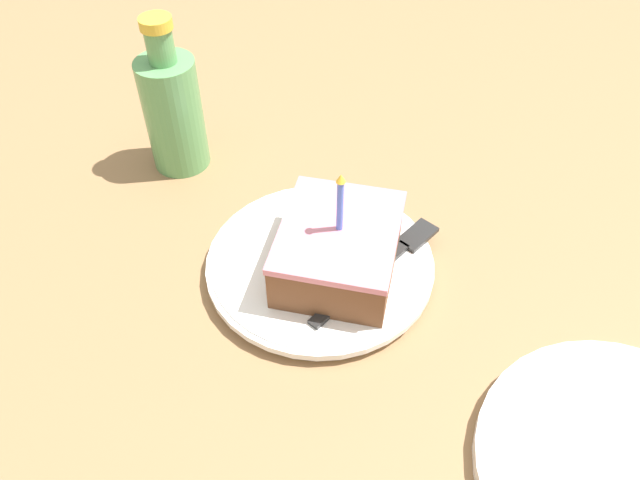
% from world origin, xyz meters
% --- Properties ---
extents(ground_plane, '(2.40, 2.40, 0.04)m').
position_xyz_m(ground_plane, '(0.00, 0.00, -0.02)').
color(ground_plane, olive).
rests_on(ground_plane, ground).
extents(plate, '(0.23, 0.23, 0.02)m').
position_xyz_m(plate, '(-0.03, -0.02, 0.01)').
color(plate, white).
rests_on(plate, ground_plane).
extents(cake_slice, '(0.11, 0.13, 0.12)m').
position_xyz_m(cake_slice, '(-0.05, -0.02, 0.05)').
color(cake_slice, brown).
rests_on(cake_slice, plate).
extents(fork, '(0.11, 0.17, 0.00)m').
position_xyz_m(fork, '(-0.09, -0.03, 0.02)').
color(fork, '#262626').
rests_on(fork, plate).
extents(bottle, '(0.07, 0.07, 0.19)m').
position_xyz_m(bottle, '(0.18, -0.16, 0.08)').
color(bottle, '#599959').
rests_on(bottle, ground_plane).
extents(side_plate, '(0.25, 0.25, 0.02)m').
position_xyz_m(side_plate, '(-0.31, 0.14, 0.01)').
color(side_plate, white).
rests_on(side_plate, ground_plane).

